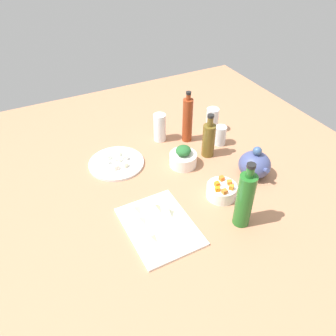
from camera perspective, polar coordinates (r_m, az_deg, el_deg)
name	(u,v)px	position (r cm, az deg, el deg)	size (l,w,h in cm)	color
tabletop	(168,179)	(148.53, 0.00, -1.96)	(190.00, 190.00, 3.00)	#AB7453
cutting_board	(159,226)	(126.49, -1.47, -9.85)	(31.54, 23.75, 1.00)	white
plate_tofu	(116,163)	(155.98, -8.75, 0.81)	(25.20, 25.20, 1.20)	white
bowl_greens	(183,159)	(152.65, 2.57, 1.45)	(12.42, 12.42, 5.94)	white
bowl_carrots	(221,191)	(138.28, 9.04, -3.87)	(12.19, 12.19, 5.60)	white
teapot	(255,164)	(149.75, 14.49, 0.61)	(15.49, 13.84, 14.84)	#414A7C
bottle_0	(209,139)	(156.65, 6.91, 4.87)	(5.91, 5.91, 21.61)	brown
bottle_1	(187,120)	(164.96, 3.33, 8.20)	(4.88, 4.88, 26.38)	maroon
bottle_2	(245,199)	(123.09, 12.89, -5.17)	(6.29, 6.29, 27.72)	#236623
drinking_glass_0	(212,120)	(176.73, 7.50, 8.11)	(6.32, 6.32, 12.51)	white
drinking_glass_1	(220,135)	(167.28, 8.87, 5.48)	(5.62, 5.62, 9.73)	white
drinking_glass_2	(160,127)	(167.30, -1.41, 6.89)	(6.11, 6.11, 14.22)	white
carrot_cube_0	(231,187)	(135.08, 10.71, -3.22)	(1.80, 1.80, 1.80)	orange
carrot_cube_1	(229,182)	(137.11, 10.38, -2.42)	(1.80, 1.80, 1.80)	orange
carrot_cube_2	(225,191)	(132.76, 9.57, -3.94)	(1.80, 1.80, 1.80)	orange
carrot_cube_3	(222,178)	(138.52, 9.08, -1.74)	(1.80, 1.80, 1.80)	orange
carrot_cube_4	(217,184)	(135.54, 8.31, -2.72)	(1.80, 1.80, 1.80)	orange
carrot_cube_5	(218,189)	(133.39, 8.41, -3.54)	(1.80, 1.80, 1.80)	orange
chopped_greens_mound	(183,150)	(149.66, 2.62, 2.99)	(7.32, 6.82, 4.11)	#245E2B
tofu_cube_0	(107,162)	(154.82, -10.37, 1.06)	(2.20, 2.20, 2.20)	white
tofu_cube_1	(119,154)	(158.95, -8.37, 2.44)	(2.20, 2.20, 2.20)	white
tofu_cube_2	(125,165)	(151.86, -7.31, 0.58)	(2.20, 2.20, 2.20)	#FAF7CE
tofu_cube_3	(125,157)	(156.20, -7.29, 1.81)	(2.20, 2.20, 2.20)	white
tofu_cube_4	(118,160)	(154.94, -8.44, 1.34)	(2.20, 2.20, 2.20)	white
tofu_cube_5	(116,167)	(151.04, -8.81, 0.17)	(2.20, 2.20, 2.20)	white
tofu_cube_6	(108,157)	(157.74, -10.14, 1.89)	(2.20, 2.20, 2.20)	white
dumpling_0	(168,211)	(128.88, 0.06, -7.35)	(4.12, 4.02, 2.98)	beige
dumpling_1	(134,209)	(130.60, -5.83, -7.00)	(5.45, 4.78, 2.44)	beige
dumpling_2	(139,220)	(126.96, -4.96, -8.77)	(5.02, 4.64, 2.04)	beige
dumpling_3	(155,207)	(130.57, -2.21, -6.64)	(4.79, 4.46, 2.93)	beige
dumpling_4	(151,239)	(120.90, -2.90, -11.86)	(4.42, 3.82, 2.02)	beige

